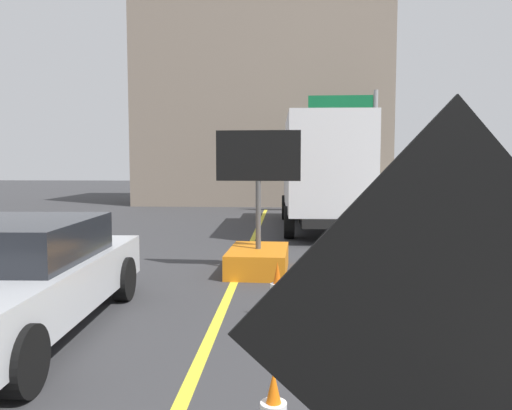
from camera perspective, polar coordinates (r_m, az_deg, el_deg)
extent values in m
cube|color=yellow|center=(5.03, -7.70, -19.79)|extent=(0.14, 36.00, 0.01)
cube|color=orange|center=(2.04, 20.69, -11.92)|extent=(1.52, 0.40, 1.56)
cube|color=black|center=(2.03, 20.95, -12.05)|extent=(1.59, 0.40, 1.63)
cube|color=black|center=(2.06, 20.40, -11.78)|extent=(0.27, 0.07, 0.52)
cube|color=orange|center=(9.79, 0.25, -6.22)|extent=(1.16, 1.84, 0.45)
cylinder|color=#4C4C4C|center=(9.66, 0.25, -1.12)|extent=(0.10, 0.10, 1.30)
cube|color=black|center=(9.61, 0.26, 5.56)|extent=(1.60, 0.14, 0.95)
sphere|color=yellow|center=(9.63, 3.56, 5.55)|extent=(0.09, 0.09, 0.09)
sphere|color=yellow|center=(9.64, 1.77, 5.56)|extent=(0.09, 0.09, 0.09)
sphere|color=yellow|center=(9.66, -0.01, 5.56)|extent=(0.09, 0.09, 0.09)
sphere|color=yellow|center=(9.70, -1.79, 5.56)|extent=(0.09, 0.09, 0.09)
sphere|color=yellow|center=(9.72, -2.79, 6.61)|extent=(0.09, 0.09, 0.09)
sphere|color=yellow|center=(9.72, -2.78, 4.49)|extent=(0.09, 0.09, 0.09)
cube|color=black|center=(16.29, 7.28, -0.61)|extent=(1.72, 7.32, 0.25)
cube|color=silver|center=(18.84, 6.61, 3.40)|extent=(2.28, 2.09, 1.90)
cube|color=silver|center=(15.10, 7.72, 4.62)|extent=(2.34, 5.01, 2.73)
cylinder|color=black|center=(18.71, 3.36, -0.27)|extent=(0.30, 0.91, 0.90)
cylinder|color=black|center=(18.87, 9.84, -0.29)|extent=(0.30, 0.91, 0.90)
cylinder|color=black|center=(14.06, 3.74, -1.94)|extent=(0.30, 0.91, 0.90)
cylinder|color=black|center=(14.28, 12.32, -1.94)|extent=(0.30, 0.91, 0.90)
cube|color=silver|center=(6.88, -26.18, -8.42)|extent=(2.19, 4.92, 0.60)
cube|color=black|center=(7.00, -25.44, -3.60)|extent=(1.84, 2.25, 0.50)
cylinder|color=black|center=(5.17, -24.69, -15.63)|extent=(0.25, 0.67, 0.66)
cylinder|color=black|center=(8.04, -14.64, -8.04)|extent=(0.25, 0.67, 0.66)
cylinder|color=gray|center=(21.17, 13.19, 5.75)|extent=(0.18, 0.18, 5.00)
cube|color=#0F6033|center=(21.10, 9.46, 10.31)|extent=(2.60, 0.10, 1.30)
cube|color=white|center=(21.14, 9.45, 10.30)|extent=(1.82, 0.04, 0.18)
cube|color=gray|center=(27.30, 0.80, 10.48)|extent=(12.39, 6.76, 9.61)
cylinder|color=white|center=(3.85, 1.98, -21.84)|extent=(0.19, 0.19, 0.08)
cube|color=black|center=(7.00, 2.40, -12.50)|extent=(0.36, 0.36, 0.03)
cone|color=#EA5B0C|center=(6.89, 2.41, -9.42)|extent=(0.28, 0.28, 0.74)
cylinder|color=white|center=(6.88, 2.42, -9.12)|extent=(0.19, 0.19, 0.08)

